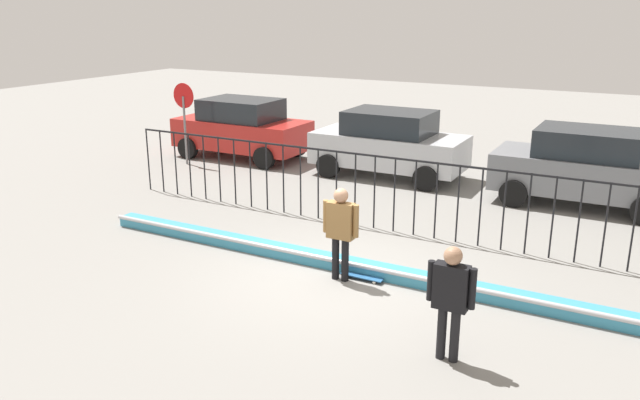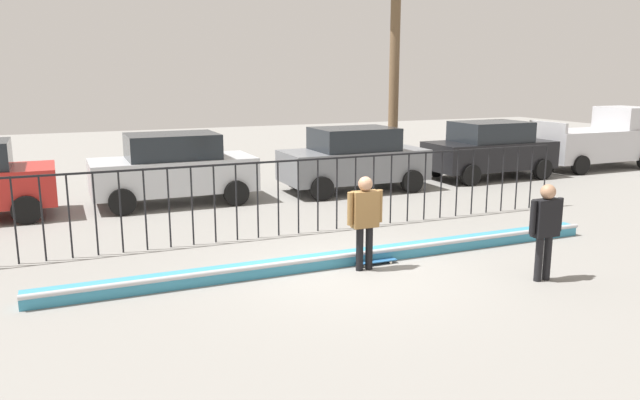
{
  "view_description": "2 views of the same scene",
  "coord_description": "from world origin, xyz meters",
  "px_view_note": "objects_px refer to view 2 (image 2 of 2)",
  "views": [
    {
      "loc": [
        4.88,
        -9.52,
        4.72
      ],
      "look_at": [
        -0.74,
        0.87,
        1.13
      ],
      "focal_mm": 35.96,
      "sensor_mm": 36.0,
      "label": 1
    },
    {
      "loc": [
        -4.81,
        -9.4,
        3.49
      ],
      "look_at": [
        -0.54,
        0.43,
        1.26
      ],
      "focal_mm": 34.37,
      "sensor_mm": 36.0,
      "label": 2
    }
  ],
  "objects_px": {
    "parked_car_silver": "(173,168)",
    "parked_car_gray": "(354,159)",
    "skateboarder": "(365,215)",
    "skateboard": "(376,261)",
    "parked_car_black": "(490,149)",
    "camera_operator": "(546,223)",
    "pickup_truck": "(599,140)"
  },
  "relations": [
    {
      "from": "parked_car_silver",
      "to": "parked_car_gray",
      "type": "distance_m",
      "value": 5.29
    },
    {
      "from": "skateboarder",
      "to": "skateboard",
      "type": "relative_size",
      "value": 2.13
    },
    {
      "from": "parked_car_black",
      "to": "camera_operator",
      "type": "bearing_deg",
      "value": -126.0
    },
    {
      "from": "camera_operator",
      "to": "parked_car_black",
      "type": "bearing_deg",
      "value": -87.2
    },
    {
      "from": "parked_car_silver",
      "to": "pickup_truck",
      "type": "relative_size",
      "value": 0.91
    },
    {
      "from": "camera_operator",
      "to": "parked_car_black",
      "type": "relative_size",
      "value": 0.39
    },
    {
      "from": "skateboarder",
      "to": "parked_car_silver",
      "type": "bearing_deg",
      "value": 76.75
    },
    {
      "from": "skateboard",
      "to": "parked_car_gray",
      "type": "bearing_deg",
      "value": 54.15
    },
    {
      "from": "skateboarder",
      "to": "pickup_truck",
      "type": "xyz_separation_m",
      "value": [
        13.65,
        7.32,
        0.01
      ]
    },
    {
      "from": "skateboarder",
      "to": "parked_car_silver",
      "type": "xyz_separation_m",
      "value": [
        -2.07,
        7.2,
        -0.05
      ]
    },
    {
      "from": "parked_car_black",
      "to": "pickup_truck",
      "type": "bearing_deg",
      "value": 0.12
    },
    {
      "from": "skateboard",
      "to": "pickup_truck",
      "type": "bearing_deg",
      "value": 15.58
    },
    {
      "from": "parked_car_gray",
      "to": "parked_car_black",
      "type": "relative_size",
      "value": 1.0
    },
    {
      "from": "camera_operator",
      "to": "pickup_truck",
      "type": "distance_m",
      "value": 14.33
    },
    {
      "from": "parked_car_gray",
      "to": "parked_car_black",
      "type": "height_order",
      "value": "same"
    },
    {
      "from": "skateboarder",
      "to": "skateboard",
      "type": "distance_m",
      "value": 1.04
    },
    {
      "from": "skateboarder",
      "to": "camera_operator",
      "type": "xyz_separation_m",
      "value": [
        2.53,
        -1.72,
        -0.02
      ]
    },
    {
      "from": "skateboarder",
      "to": "parked_car_black",
      "type": "bearing_deg",
      "value": 10.84
    },
    {
      "from": "skateboard",
      "to": "camera_operator",
      "type": "bearing_deg",
      "value": -53.88
    },
    {
      "from": "parked_car_silver",
      "to": "parked_car_gray",
      "type": "xyz_separation_m",
      "value": [
        5.28,
        -0.32,
        0.0
      ]
    },
    {
      "from": "camera_operator",
      "to": "pickup_truck",
      "type": "height_order",
      "value": "pickup_truck"
    },
    {
      "from": "pickup_truck",
      "to": "skateboarder",
      "type": "bearing_deg",
      "value": -147.57
    },
    {
      "from": "camera_operator",
      "to": "parked_car_silver",
      "type": "xyz_separation_m",
      "value": [
        -4.6,
        8.92,
        -0.03
      ]
    },
    {
      "from": "pickup_truck",
      "to": "parked_car_gray",
      "type": "bearing_deg",
      "value": -173.32
    },
    {
      "from": "parked_car_gray",
      "to": "parked_car_black",
      "type": "bearing_deg",
      "value": 5.5
    },
    {
      "from": "camera_operator",
      "to": "parked_car_silver",
      "type": "relative_size",
      "value": 0.39
    },
    {
      "from": "skateboard",
      "to": "pickup_truck",
      "type": "height_order",
      "value": "pickup_truck"
    },
    {
      "from": "skateboard",
      "to": "camera_operator",
      "type": "xyz_separation_m",
      "value": [
        2.18,
        -1.91,
        0.95
      ]
    },
    {
      "from": "skateboard",
      "to": "parked_car_gray",
      "type": "relative_size",
      "value": 0.19
    },
    {
      "from": "camera_operator",
      "to": "parked_car_silver",
      "type": "bearing_deg",
      "value": -26.17
    },
    {
      "from": "skateboard",
      "to": "camera_operator",
      "type": "distance_m",
      "value": 3.05
    },
    {
      "from": "skateboarder",
      "to": "camera_operator",
      "type": "height_order",
      "value": "skateboarder"
    }
  ]
}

